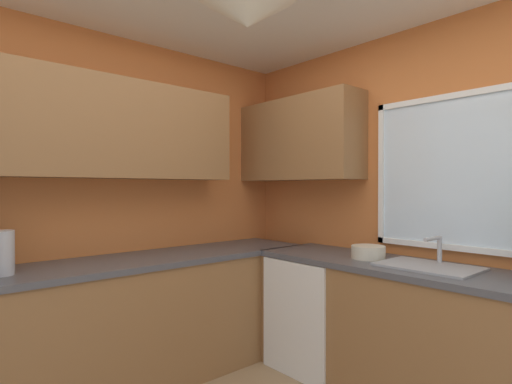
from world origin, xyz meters
TOP-DOWN VIEW (x-y plane):
  - room_shell at (-0.77, 0.48)m, footprint 3.55×3.49m
  - counter_run_left at (-1.41, 0.00)m, footprint 0.65×3.10m
  - counter_run_back at (0.21, 1.38)m, footprint 2.64×0.65m
  - dishwasher at (-0.75, 1.35)m, footprint 0.60×0.60m
  - kettle at (-1.39, -0.65)m, footprint 0.14×0.14m
  - sink_assembly at (0.11, 1.38)m, footprint 0.57×0.40m
  - bowl at (-0.32, 1.38)m, footprint 0.23×0.23m

SIDE VIEW (x-z plane):
  - dishwasher at x=-0.75m, z-range 0.00..0.84m
  - counter_run_left at x=-1.41m, z-range 0.00..0.89m
  - counter_run_back at x=0.21m, z-range 0.00..0.89m
  - sink_assembly at x=0.11m, z-range 0.80..0.99m
  - bowl at x=-0.32m, z-range 0.89..0.98m
  - kettle at x=-1.39m, z-range 0.89..1.14m
  - room_shell at x=-0.77m, z-range 0.50..3.09m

